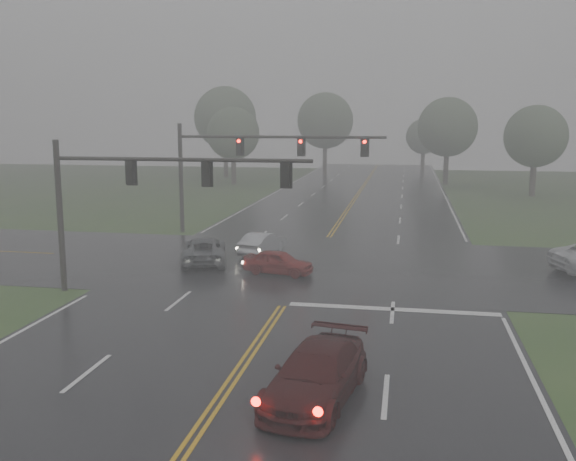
% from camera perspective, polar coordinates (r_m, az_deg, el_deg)
% --- Properties ---
extents(main_road, '(18.00, 160.00, 0.02)m').
position_cam_1_polar(main_road, '(32.36, 1.52, -3.80)').
color(main_road, black).
rests_on(main_road, ground).
extents(cross_street, '(120.00, 14.00, 0.02)m').
position_cam_1_polar(cross_street, '(34.28, 2.04, -3.03)').
color(cross_street, black).
rests_on(cross_street, ground).
extents(stop_bar, '(8.50, 0.50, 0.01)m').
position_cam_1_polar(stop_bar, '(26.59, 9.29, -6.97)').
color(stop_bar, silver).
rests_on(stop_bar, ground).
extents(sedan_maroon, '(2.85, 5.31, 1.46)m').
position_cam_1_polar(sedan_maroon, '(18.32, 2.53, -14.79)').
color(sedan_maroon, '#34090A').
rests_on(sedan_maroon, ground).
extents(sedan_red, '(3.72, 2.06, 1.20)m').
position_cam_1_polar(sedan_red, '(32.13, -0.86, -3.90)').
color(sedan_red, maroon).
rests_on(sedan_red, ground).
extents(sedan_silver, '(2.16, 4.04, 1.26)m').
position_cam_1_polar(sedan_silver, '(36.85, -2.28, -2.12)').
color(sedan_silver, '#A8AAB0').
rests_on(sedan_silver, ground).
extents(car_grey, '(3.57, 5.37, 1.37)m').
position_cam_1_polar(car_grey, '(34.92, -7.45, -2.87)').
color(car_grey, '#4E5155').
rests_on(car_grey, ground).
extents(signal_gantry_near, '(11.47, 0.30, 6.77)m').
position_cam_1_polar(signal_gantry_near, '(28.46, -13.66, 3.71)').
color(signal_gantry_near, black).
rests_on(signal_gantry_near, ground).
extents(signal_gantry_far, '(13.92, 0.37, 7.38)m').
position_cam_1_polar(signal_gantry_far, '(42.92, -4.05, 6.58)').
color(signal_gantry_far, black).
rests_on(signal_gantry_far, ground).
extents(tree_nw_a, '(6.21, 6.21, 9.13)m').
position_cam_1_polar(tree_nw_a, '(76.53, -4.90, 8.58)').
color(tree_nw_a, '#352B23').
rests_on(tree_nw_a, ground).
extents(tree_ne_a, '(6.98, 6.98, 10.25)m').
position_cam_1_polar(tree_ne_a, '(78.56, 14.00, 8.90)').
color(tree_ne_a, '#352B23').
rests_on(tree_ne_a, ground).
extents(tree_n_mid, '(7.71, 7.71, 11.33)m').
position_cam_1_polar(tree_n_mid, '(89.63, 3.33, 9.71)').
color(tree_n_mid, '#352B23').
rests_on(tree_n_mid, ground).
extents(tree_e_near, '(6.18, 6.18, 9.08)m').
position_cam_1_polar(tree_e_near, '(68.93, 21.14, 7.80)').
color(tree_e_near, '#352B23').
rests_on(tree_e_near, ground).
extents(tree_nw_b, '(8.13, 8.13, 11.95)m').
position_cam_1_polar(tree_nw_b, '(85.83, -5.61, 9.95)').
color(tree_nw_b, '#352B23').
rests_on(tree_nw_b, ground).
extents(tree_n_far, '(5.27, 5.27, 7.75)m').
position_cam_1_polar(tree_n_far, '(99.87, 11.96, 8.17)').
color(tree_n_far, '#352B23').
rests_on(tree_n_far, ground).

